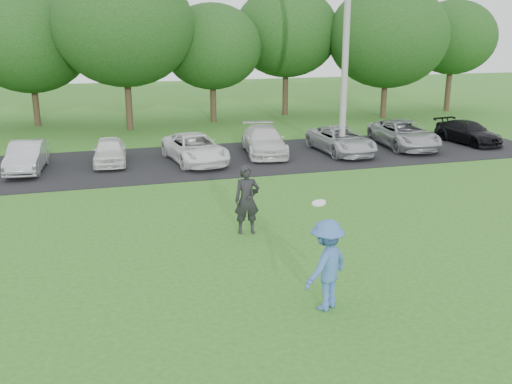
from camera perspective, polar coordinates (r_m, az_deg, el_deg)
ground at (r=12.35m, az=4.59°, el=-10.21°), size 100.00×100.00×0.00m
parking_lot at (r=24.28m, az=-6.26°, el=3.12°), size 32.00×6.50×0.03m
utility_pole at (r=25.25m, az=9.03°, el=15.68°), size 0.28×0.28×10.65m
frisbee_player at (r=11.48m, az=7.06°, el=-7.25°), size 1.39×1.23×2.26m
camera_bystander at (r=15.49m, az=-0.91°, el=-0.78°), size 0.74×0.52×1.91m
parked_cars at (r=24.36m, az=-4.17°, el=4.65°), size 28.63×5.06×1.24m
tree_row at (r=33.53m, az=-6.93°, el=15.14°), size 42.39×9.85×8.64m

